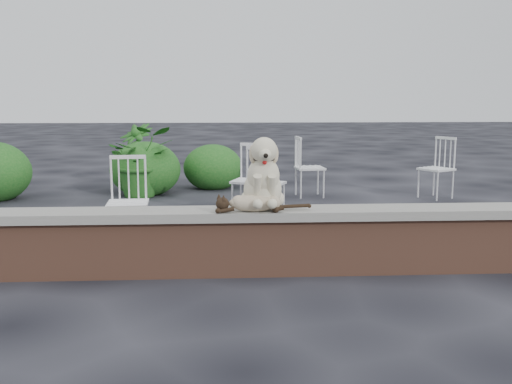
{
  "coord_description": "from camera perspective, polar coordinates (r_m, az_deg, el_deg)",
  "views": [
    {
      "loc": [
        -0.51,
        -5.05,
        1.56
      ],
      "look_at": [
        -0.21,
        0.2,
        0.7
      ],
      "focal_mm": 41.16,
      "sensor_mm": 36.0,
      "label": 1
    }
  ],
  "objects": [
    {
      "name": "shrubbery",
      "position": [
        9.64,
        -14.59,
        2.08
      ],
      "size": [
        4.43,
        1.95,
        0.94
      ],
      "color": "#175218",
      "rests_on": "ground"
    },
    {
      "name": "potted_plant_b",
      "position": [
        10.38,
        -11.55,
        3.52
      ],
      "size": [
        0.86,
        0.86,
        1.1
      ],
      "primitive_type": "imported",
      "rotation": [
        0.0,
        0.0,
        -0.64
      ],
      "color": "#175218",
      "rests_on": "ground"
    },
    {
      "name": "chair_c",
      "position": [
        7.53,
        0.98,
        0.97
      ],
      "size": [
        0.75,
        0.75,
        0.94
      ],
      "primitive_type": null,
      "rotation": [
        0.0,
        0.0,
        2.7
      ],
      "color": "white",
      "rests_on": "ground"
    },
    {
      "name": "cat",
      "position": [
        5.03,
        -0.14,
        -0.97
      ],
      "size": [
        0.99,
        0.25,
        0.17
      ],
      "primitive_type": null,
      "rotation": [
        0.0,
        0.0,
        0.01
      ],
      "color": "tan",
      "rests_on": "capstone"
    },
    {
      "name": "chair_e",
      "position": [
        9.19,
        5.25,
        2.46
      ],
      "size": [
        0.61,
        0.61,
        0.94
      ],
      "primitive_type": null,
      "rotation": [
        0.0,
        0.0,
        1.66
      ],
      "color": "white",
      "rests_on": "ground"
    },
    {
      "name": "capstone",
      "position": [
        5.18,
        2.46,
        -2.08
      ],
      "size": [
        6.2,
        0.4,
        0.08
      ],
      "primitive_type": "cube",
      "color": "slate",
      "rests_on": "brick_wall"
    },
    {
      "name": "ground",
      "position": [
        5.31,
        2.42,
        -7.81
      ],
      "size": [
        60.0,
        60.0,
        0.0
      ],
      "primitive_type": "plane",
      "color": "black",
      "rests_on": "ground"
    },
    {
      "name": "potted_plant_a",
      "position": [
        9.31,
        -11.07,
        2.94
      ],
      "size": [
        1.18,
        1.08,
        1.11
      ],
      "primitive_type": "imported",
      "rotation": [
        0.0,
        0.0,
        0.24
      ],
      "color": "#175218",
      "rests_on": "ground"
    },
    {
      "name": "chair_a",
      "position": [
        6.28,
        -12.35,
        -0.92
      ],
      "size": [
        0.6,
        0.6,
        0.94
      ],
      "primitive_type": null,
      "rotation": [
        0.0,
        0.0,
        0.08
      ],
      "color": "white",
      "rests_on": "ground"
    },
    {
      "name": "brick_wall",
      "position": [
        5.24,
        2.44,
        -5.19
      ],
      "size": [
        6.0,
        0.3,
        0.5
      ],
      "primitive_type": "cube",
      "color": "brown",
      "rests_on": "ground"
    },
    {
      "name": "chair_b",
      "position": [
        7.74,
        -0.63,
        1.2
      ],
      "size": [
        0.72,
        0.72,
        0.94
      ],
      "primitive_type": null,
      "rotation": [
        0.0,
        0.0,
        -0.36
      ],
      "color": "white",
      "rests_on": "ground"
    },
    {
      "name": "dog",
      "position": [
        5.15,
        0.65,
        1.97
      ],
      "size": [
        0.43,
        0.57,
        0.65
      ],
      "primitive_type": null,
      "rotation": [
        0.0,
        0.0,
        0.01
      ],
      "color": "beige",
      "rests_on": "capstone"
    },
    {
      "name": "chair_d",
      "position": [
        9.44,
        17.12,
        2.26
      ],
      "size": [
        0.77,
        0.77,
        0.94
      ],
      "primitive_type": null,
      "rotation": [
        0.0,
        0.0,
        -1.03
      ],
      "color": "white",
      "rests_on": "ground"
    }
  ]
}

